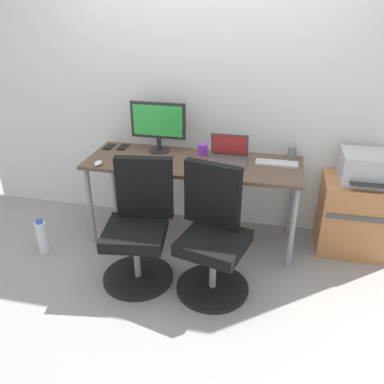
{
  "coord_description": "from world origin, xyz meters",
  "views": [
    {
      "loc": [
        0.65,
        -3.01,
        1.99
      ],
      "look_at": [
        0.0,
        -0.05,
        0.48
      ],
      "focal_mm": 37.5,
      "sensor_mm": 36.0,
      "label": 1
    }
  ],
  "objects_px": {
    "side_cabinet": "(355,216)",
    "printer": "(366,168)",
    "office_chair_left": "(139,228)",
    "office_chair_right": "(213,237)",
    "coffee_mug": "(203,150)",
    "desktop_monitor": "(158,123)",
    "water_bottle_on_floor": "(42,237)",
    "open_laptop": "(228,156)"
  },
  "relations": [
    {
      "from": "water_bottle_on_floor",
      "to": "desktop_monitor",
      "type": "bearing_deg",
      "value": 37.5
    },
    {
      "from": "office_chair_left",
      "to": "side_cabinet",
      "type": "bearing_deg",
      "value": 24.12
    },
    {
      "from": "desktop_monitor",
      "to": "open_laptop",
      "type": "bearing_deg",
      "value": -10.79
    },
    {
      "from": "water_bottle_on_floor",
      "to": "coffee_mug",
      "type": "bearing_deg",
      "value": 27.47
    },
    {
      "from": "printer",
      "to": "desktop_monitor",
      "type": "xyz_separation_m",
      "value": [
        -1.71,
        0.04,
        0.24
      ]
    },
    {
      "from": "office_chair_right",
      "to": "desktop_monitor",
      "type": "distance_m",
      "value": 1.14
    },
    {
      "from": "open_laptop",
      "to": "coffee_mug",
      "type": "distance_m",
      "value": 0.26
    },
    {
      "from": "desktop_monitor",
      "to": "coffee_mug",
      "type": "relative_size",
      "value": 5.22
    },
    {
      "from": "office_chair_right",
      "to": "coffee_mug",
      "type": "bearing_deg",
      "value": 106.55
    },
    {
      "from": "printer",
      "to": "coffee_mug",
      "type": "bearing_deg",
      "value": 178.74
    },
    {
      "from": "side_cabinet",
      "to": "desktop_monitor",
      "type": "bearing_deg",
      "value": 178.79
    },
    {
      "from": "office_chair_left",
      "to": "open_laptop",
      "type": "distance_m",
      "value": 0.94
    },
    {
      "from": "office_chair_right",
      "to": "side_cabinet",
      "type": "height_order",
      "value": "office_chair_right"
    },
    {
      "from": "office_chair_left",
      "to": "office_chair_right",
      "type": "relative_size",
      "value": 1.0
    },
    {
      "from": "office_chair_right",
      "to": "side_cabinet",
      "type": "xyz_separation_m",
      "value": [
        1.09,
        0.74,
        -0.11
      ]
    },
    {
      "from": "office_chair_right",
      "to": "office_chair_left",
      "type": "bearing_deg",
      "value": 179.86
    },
    {
      "from": "water_bottle_on_floor",
      "to": "open_laptop",
      "type": "relative_size",
      "value": 1.0
    },
    {
      "from": "office_chair_right",
      "to": "open_laptop",
      "type": "distance_m",
      "value": 0.75
    },
    {
      "from": "water_bottle_on_floor",
      "to": "desktop_monitor",
      "type": "relative_size",
      "value": 0.65
    },
    {
      "from": "office_chair_right",
      "to": "desktop_monitor",
      "type": "xyz_separation_m",
      "value": [
        -0.62,
        0.77,
        0.57
      ]
    },
    {
      "from": "water_bottle_on_floor",
      "to": "office_chair_right",
      "type": "bearing_deg",
      "value": -4.53
    },
    {
      "from": "office_chair_right",
      "to": "printer",
      "type": "xyz_separation_m",
      "value": [
        1.09,
        0.74,
        0.33
      ]
    },
    {
      "from": "office_chair_right",
      "to": "printer",
      "type": "bearing_deg",
      "value": 34.13
    },
    {
      "from": "printer",
      "to": "open_laptop",
      "type": "relative_size",
      "value": 1.29
    },
    {
      "from": "printer",
      "to": "desktop_monitor",
      "type": "relative_size",
      "value": 0.83
    },
    {
      "from": "office_chair_left",
      "to": "printer",
      "type": "relative_size",
      "value": 2.35
    },
    {
      "from": "office_chair_left",
      "to": "coffee_mug",
      "type": "height_order",
      "value": "office_chair_left"
    },
    {
      "from": "office_chair_left",
      "to": "printer",
      "type": "height_order",
      "value": "office_chair_left"
    },
    {
      "from": "side_cabinet",
      "to": "printer",
      "type": "height_order",
      "value": "printer"
    },
    {
      "from": "office_chair_right",
      "to": "side_cabinet",
      "type": "bearing_deg",
      "value": 34.16
    },
    {
      "from": "coffee_mug",
      "to": "side_cabinet",
      "type": "bearing_deg",
      "value": -1.22
    },
    {
      "from": "desktop_monitor",
      "to": "office_chair_right",
      "type": "bearing_deg",
      "value": -51.35
    },
    {
      "from": "side_cabinet",
      "to": "open_laptop",
      "type": "xyz_separation_m",
      "value": [
        -1.08,
        -0.08,
        0.48
      ]
    },
    {
      "from": "water_bottle_on_floor",
      "to": "desktop_monitor",
      "type": "distance_m",
      "value": 1.37
    },
    {
      "from": "water_bottle_on_floor",
      "to": "open_laptop",
      "type": "bearing_deg",
      "value": 20.01
    },
    {
      "from": "office_chair_left",
      "to": "desktop_monitor",
      "type": "xyz_separation_m",
      "value": [
        -0.06,
        0.77,
        0.57
      ]
    },
    {
      "from": "office_chair_right",
      "to": "open_laptop",
      "type": "bearing_deg",
      "value": 89.7
    },
    {
      "from": "water_bottle_on_floor",
      "to": "office_chair_left",
      "type": "bearing_deg",
      "value": -7.18
    },
    {
      "from": "office_chair_left",
      "to": "printer",
      "type": "bearing_deg",
      "value": 24.09
    },
    {
      "from": "water_bottle_on_floor",
      "to": "open_laptop",
      "type": "height_order",
      "value": "open_laptop"
    },
    {
      "from": "water_bottle_on_floor",
      "to": "printer",
      "type": "bearing_deg",
      "value": 13.6
    },
    {
      "from": "desktop_monitor",
      "to": "printer",
      "type": "bearing_deg",
      "value": -1.24
    }
  ]
}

